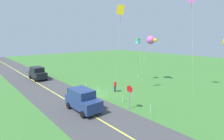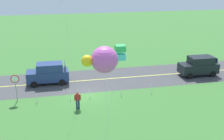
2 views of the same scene
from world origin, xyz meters
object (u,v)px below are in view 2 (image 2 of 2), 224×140
object	(u,v)px
kite_yellow_high	(103,60)
car_parked_west_far	(199,66)
kite_pink_drift	(120,53)
stop_sign	(15,83)
person_adult_near	(78,100)
car_suv_foreground	(48,73)

from	to	relation	value
kite_yellow_high	car_parked_west_far	bearing A→B (deg)	-133.76
car_parked_west_far	kite_pink_drift	world-z (taller)	kite_pink_drift
stop_sign	person_adult_near	bearing A→B (deg)	152.85
car_suv_foreground	kite_pink_drift	size ratio (longest dim) A/B	0.60
kite_yellow_high	car_suv_foreground	bearing A→B (deg)	-78.24
car_suv_foreground	kite_pink_drift	distance (m)	15.52
car_suv_foreground	kite_pink_drift	bearing A→B (deg)	108.42
car_suv_foreground	kite_yellow_high	size ratio (longest dim) A/B	0.57
car_suv_foreground	kite_yellow_high	bearing A→B (deg)	101.76
car_parked_west_far	stop_sign	size ratio (longest dim) A/B	1.72
car_suv_foreground	car_parked_west_far	bearing A→B (deg)	176.57
car_suv_foreground	stop_sign	xyz separation A→B (m)	(2.90, 3.94, 0.65)
car_suv_foreground	stop_sign	bearing A→B (deg)	53.67
car_parked_west_far	person_adult_near	size ratio (longest dim) A/B	2.75
car_parked_west_far	kite_pink_drift	size ratio (longest dim) A/B	0.60
stop_sign	car_suv_foreground	bearing A→B (deg)	-126.33
kite_yellow_high	kite_pink_drift	distance (m)	2.25
car_suv_foreground	stop_sign	world-z (taller)	stop_sign
car_suv_foreground	kite_pink_drift	world-z (taller)	kite_pink_drift
kite_yellow_high	person_adult_near	bearing A→B (deg)	-85.21
kite_pink_drift	car_parked_west_far	bearing A→B (deg)	-134.68
person_adult_near	car_parked_west_far	bearing A→B (deg)	157.99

